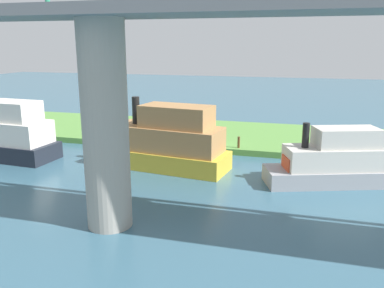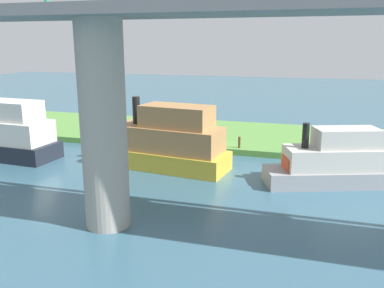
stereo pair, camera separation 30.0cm
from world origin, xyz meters
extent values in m
plane|color=#386075|center=(0.00, 0.00, 0.00)|extent=(160.00, 160.00, 0.00)
cube|color=#5B9342|center=(0.00, -6.00, 0.25)|extent=(80.00, 12.00, 0.50)
cylinder|color=#9E998E|center=(1.15, 14.47, 4.96)|extent=(2.18, 2.18, 9.93)
cube|color=slate|center=(1.15, 14.47, 10.18)|extent=(55.31, 4.00, 0.50)
cylinder|color=#2D334C|center=(-0.81, -2.20, 0.78)|extent=(0.29, 0.29, 0.55)
cylinder|color=gold|center=(-0.81, -2.20, 1.35)|extent=(0.50, 0.50, 0.60)
sphere|color=tan|center=(-0.81, -2.20, 1.77)|extent=(0.24, 0.24, 0.24)
cylinder|color=brown|center=(-2.79, -0.58, 0.97)|extent=(0.20, 0.20, 0.93)
cube|color=gold|center=(2.10, 4.54, 0.66)|extent=(10.25, 4.58, 1.32)
cube|color=#B27F4C|center=(1.55, 4.62, 2.20)|extent=(8.24, 3.99, 1.76)
cube|color=#B27F4C|center=(0.79, 4.72, 3.85)|extent=(5.24, 3.14, 1.54)
cylinder|color=black|center=(4.06, 4.28, 4.07)|extent=(0.55, 0.55, 1.98)
cube|color=#D84C2D|center=(4.71, 4.19, 1.81)|extent=(2.01, 2.20, 0.99)
cube|color=#99999E|center=(-9.47, 5.12, 0.52)|extent=(8.29, 5.06, 1.05)
cube|color=beige|center=(-9.89, 4.98, 1.75)|extent=(6.72, 4.30, 1.40)
cube|color=beige|center=(-10.46, 4.78, 3.06)|extent=(4.37, 3.17, 1.22)
cylinder|color=black|center=(-7.99, 5.64, 3.23)|extent=(0.44, 0.44, 1.57)
cube|color=#D84C2D|center=(-7.49, 5.81, 1.44)|extent=(1.84, 1.95, 0.79)
cube|color=white|center=(14.93, 5.57, 2.17)|extent=(7.96, 3.39, 1.73)
cube|color=white|center=(14.17, 5.61, 3.79)|extent=(5.01, 2.76, 1.52)
camera|label=1|loc=(-7.84, 31.25, 8.81)|focal=37.78mm
camera|label=2|loc=(-8.13, 31.17, 8.81)|focal=37.78mm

